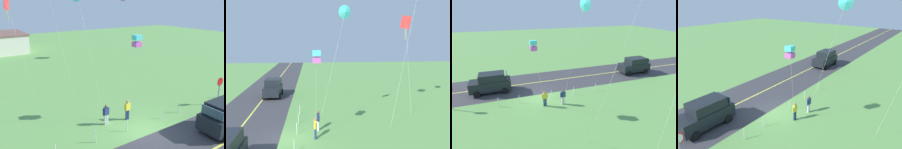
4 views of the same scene
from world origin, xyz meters
The scene contains 13 objects.
ground_plane centered at (0.00, 0.00, -0.05)m, with size 120.00×120.00×0.10m, color #60994C.
asphalt_road centered at (0.00, -4.00, 0.00)m, with size 120.00×7.00×0.00m, color #38383D.
road_centre_stripe centered at (0.00, -4.00, 0.01)m, with size 120.00×0.16×0.00m, color #E5E04C.
car_parked_west_far centered at (-14.76, -2.94, 1.15)m, with size 4.40×2.12×2.24m.
person_adult_near centered at (-0.08, 2.11, 0.86)m, with size 0.58×0.22×1.60m.
person_adult_companion centered at (-1.88, 2.36, 0.86)m, with size 0.58×0.22×1.60m.
kite_red_low centered at (0.77, 2.24, 6.10)m, with size 1.14×0.56×6.55m.
kite_blue_mid centered at (-2.78, 4.60, 9.37)m, with size 1.24×2.82×9.96m.
kite_pink_drift centered at (-6.34, 10.90, 8.66)m, with size 1.84×0.96×9.50m.
fence_post_0 centered at (-6.43, 0.70, 0.45)m, with size 0.05×0.05×0.90m, color silver.
fence_post_1 centered at (-3.71, 0.70, 0.45)m, with size 0.05×0.05×0.90m, color silver.
fence_post_2 centered at (-1.16, 0.70, 0.45)m, with size 0.05×0.05×0.90m, color silver.
fence_post_3 centered at (2.25, 0.70, 0.45)m, with size 0.05×0.05×0.90m, color silver.
Camera 2 is at (18.91, 1.90, 7.43)m, focal length 43.07 mm.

